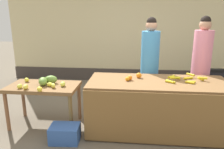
{
  "coord_description": "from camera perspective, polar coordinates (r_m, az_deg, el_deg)",
  "views": [
    {
      "loc": [
        0.06,
        -3.38,
        1.87
      ],
      "look_at": [
        -0.3,
        0.15,
        0.91
      ],
      "focal_mm": 34.85,
      "sensor_mm": 36.0,
      "label": 1
    }
  ],
  "objects": [
    {
      "name": "ground_plane",
      "position": [
        3.86,
        4.28,
        -13.85
      ],
      "size": [
        24.0,
        24.0,
        0.0
      ],
      "primitive_type": "plane",
      "color": "#665B4C"
    },
    {
      "name": "market_wall_back",
      "position": [
        6.29,
        5.41,
        13.7
      ],
      "size": [
        7.12,
        0.23,
        3.49
      ],
      "color": "beige",
      "rests_on": "ground"
    },
    {
      "name": "fruit_stall_counter",
      "position": [
        3.68,
        11.73,
        -8.21
      ],
      "size": [
        2.24,
        0.94,
        0.86
      ],
      "color": "brown",
      "rests_on": "ground"
    },
    {
      "name": "side_table_wooden",
      "position": [
        3.91,
        -17.49,
        -3.98
      ],
      "size": [
        1.18,
        0.65,
        0.73
      ],
      "color": "brown",
      "rests_on": "ground"
    },
    {
      "name": "banana_bunch_pile",
      "position": [
        3.69,
        18.29,
        -1.1
      ],
      "size": [
        0.68,
        0.48,
        0.07
      ],
      "color": "yellow",
      "rests_on": "fruit_stall_counter"
    },
    {
      "name": "orange_pile",
      "position": [
        3.58,
        5.7,
        -0.61
      ],
      "size": [
        0.27,
        0.28,
        0.09
      ],
      "color": "orange",
      "rests_on": "fruit_stall_counter"
    },
    {
      "name": "mango_papaya_pile",
      "position": [
        3.84,
        -17.21,
        -1.87
      ],
      "size": [
        0.83,
        0.59,
        0.14
      ],
      "color": "yellow",
      "rests_on": "side_table_wooden"
    },
    {
      "name": "vendor_woman_blue_shirt",
      "position": [
        4.2,
        9.82,
        2.07
      ],
      "size": [
        0.34,
        0.34,
        1.85
      ],
      "color": "#33333D",
      "rests_on": "ground"
    },
    {
      "name": "vendor_woman_pink_shirt",
      "position": [
        4.39,
        22.24,
        1.87
      ],
      "size": [
        0.34,
        0.34,
        1.87
      ],
      "color": "#33333D",
      "rests_on": "ground"
    },
    {
      "name": "parked_motorcycle",
      "position": [
        5.54,
        26.3,
        -1.81
      ],
      "size": [
        1.6,
        0.18,
        0.88
      ],
      "color": "black",
      "rests_on": "ground"
    },
    {
      "name": "produce_crate",
      "position": [
        3.52,
        -12.25,
        -14.88
      ],
      "size": [
        0.46,
        0.35,
        0.26
      ],
      "primitive_type": "cube",
      "rotation": [
        0.0,
        0.0,
        0.06
      ],
      "color": "#3359A5",
      "rests_on": "ground"
    },
    {
      "name": "produce_sack",
      "position": [
        4.61,
        -3.05,
        -5.07
      ],
      "size": [
        0.46,
        0.44,
        0.55
      ],
      "primitive_type": "ellipsoid",
      "rotation": [
        0.0,
        0.0,
        2.6
      ],
      "color": "maroon",
      "rests_on": "ground"
    }
  ]
}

